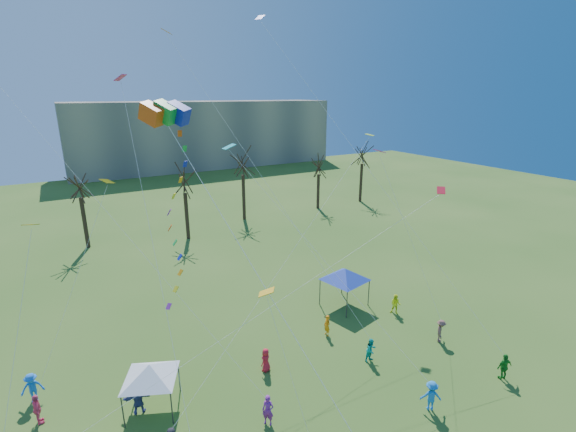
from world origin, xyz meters
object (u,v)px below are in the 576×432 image
distant_building (205,134)px  big_box_kite (183,222)px  canopy_tent_white (150,371)px  canopy_tent_blue (345,274)px

distant_building → big_box_kite: (-26.00, -74.90, 3.31)m
canopy_tent_white → canopy_tent_blue: bearing=13.6°
big_box_kite → canopy_tent_white: big_box_kite is taller
distant_building → canopy_tent_white: bearing=-110.9°
big_box_kite → canopy_tent_white: 8.74m
canopy_tent_white → canopy_tent_blue: canopy_tent_blue is taller
distant_building → canopy_tent_blue: (-12.05, -69.87, -4.75)m
distant_building → canopy_tent_blue: size_ratio=14.21×
canopy_tent_blue → distant_building: bearing=80.2°
big_box_kite → canopy_tent_white: bearing=151.9°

